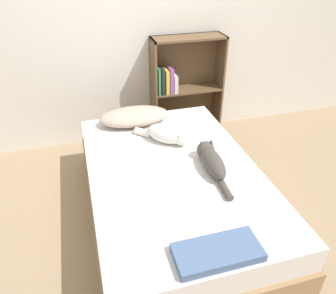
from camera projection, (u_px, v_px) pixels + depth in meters
The scene contains 8 objects.
ground_plane at pixel (173, 217), 2.66m from camera, with size 8.00×8.00×0.00m, color #997F60.
wall_back at pixel (132, 20), 3.14m from camera, with size 8.00×0.06×2.50m.
bed at pixel (173, 194), 2.53m from camera, with size 1.25×1.93×0.48m.
pillow at pixel (134, 116), 2.95m from camera, with size 0.63×0.33×0.14m.
cat_light at pixel (167, 134), 2.67m from camera, with size 0.41×0.40×0.15m.
cat_dark at pixel (211, 160), 2.38m from camera, with size 0.16×0.58×0.16m.
bookshelf at pixel (183, 87), 3.51m from camera, with size 0.75×0.26×1.10m.
blanket_fold at pixel (217, 252), 1.73m from camera, with size 0.47×0.22×0.05m.
Camera 1 is at (-0.57, -1.85, 1.90)m, focal length 35.00 mm.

